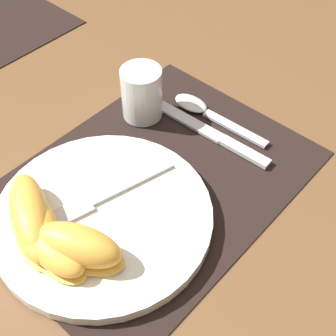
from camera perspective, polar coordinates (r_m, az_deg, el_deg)
The scene contains 11 objects.
ground_plane at distance 0.65m, azimuth -1.94°, elevation -1.71°, with size 3.00×3.00×0.00m, color brown.
placemat at distance 0.65m, azimuth -1.94°, elevation -1.60°, with size 0.43×0.32×0.00m.
plate at distance 0.60m, azimuth -8.16°, elevation -5.70°, with size 0.28×0.28×0.02m.
juice_glass at distance 0.72m, azimuth -3.20°, elevation 8.77°, with size 0.06×0.06×0.08m.
knife at distance 0.70m, azimuth 5.57°, elevation 4.06°, with size 0.03×0.20×0.01m.
spoon at distance 0.74m, azimuth 4.22°, elevation 7.10°, with size 0.04×0.17×0.01m.
fork at distance 0.61m, azimuth -8.75°, elevation -3.85°, with size 0.20×0.07×0.00m.
citrus_wedge_0 at distance 0.59m, azimuth -16.45°, elevation -5.38°, with size 0.10×0.14×0.04m.
citrus_wedge_1 at distance 0.58m, azimuth -15.68°, elevation -7.19°, with size 0.10×0.12×0.04m.
citrus_wedge_2 at distance 0.56m, azimuth -14.16°, elevation -9.06°, with size 0.06×0.11×0.03m.
citrus_wedge_3 at distance 0.55m, azimuth -10.84°, elevation -9.37°, with size 0.09×0.12×0.05m.
Camera 1 is at (-0.29, -0.29, 0.50)m, focal length 50.00 mm.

